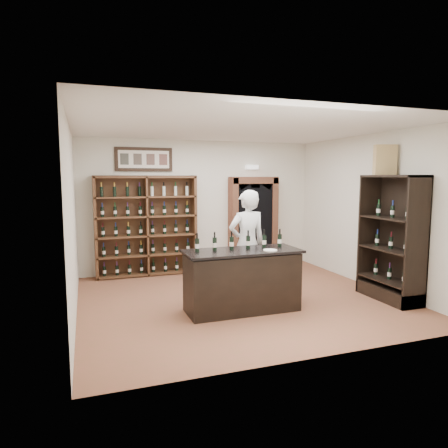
{
  "coord_description": "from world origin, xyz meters",
  "views": [
    {
      "loc": [
        -2.55,
        -6.46,
        2.16
      ],
      "look_at": [
        -0.2,
        0.3,
        1.32
      ],
      "focal_mm": 32.0,
      "sensor_mm": 36.0,
      "label": 1
    }
  ],
  "objects_px": {
    "counter_bottle_0": "(197,245)",
    "side_cabinet": "(392,257)",
    "tasting_counter": "(242,281)",
    "wine_shelf": "(146,226)",
    "wine_crate": "(385,160)",
    "shopkeeper": "(247,244)"
  },
  "relations": [
    {
      "from": "side_cabinet",
      "to": "shopkeeper",
      "type": "xyz_separation_m",
      "value": [
        -2.35,
        0.99,
        0.21
      ]
    },
    {
      "from": "tasting_counter",
      "to": "counter_bottle_0",
      "type": "relative_size",
      "value": 6.27
    },
    {
      "from": "counter_bottle_0",
      "to": "shopkeeper",
      "type": "height_order",
      "value": "shopkeeper"
    },
    {
      "from": "counter_bottle_0",
      "to": "shopkeeper",
      "type": "xyz_separation_m",
      "value": [
        1.09,
        0.59,
        -0.14
      ]
    },
    {
      "from": "counter_bottle_0",
      "to": "side_cabinet",
      "type": "xyz_separation_m",
      "value": [
        3.44,
        -0.4,
        -0.35
      ]
    },
    {
      "from": "wine_shelf",
      "to": "shopkeeper",
      "type": "bearing_deg",
      "value": -56.66
    },
    {
      "from": "wine_shelf",
      "to": "counter_bottle_0",
      "type": "bearing_deg",
      "value": -82.36
    },
    {
      "from": "tasting_counter",
      "to": "shopkeeper",
      "type": "bearing_deg",
      "value": 61.76
    },
    {
      "from": "shopkeeper",
      "to": "wine_crate",
      "type": "height_order",
      "value": "wine_crate"
    },
    {
      "from": "wine_crate",
      "to": "wine_shelf",
      "type": "bearing_deg",
      "value": 162.66
    },
    {
      "from": "side_cabinet",
      "to": "tasting_counter",
      "type": "bearing_deg",
      "value": 173.72
    },
    {
      "from": "shopkeeper",
      "to": "counter_bottle_0",
      "type": "bearing_deg",
      "value": 25.01
    },
    {
      "from": "wine_shelf",
      "to": "wine_crate",
      "type": "distance_m",
      "value": 5.02
    },
    {
      "from": "tasting_counter",
      "to": "side_cabinet",
      "type": "xyz_separation_m",
      "value": [
        2.72,
        -0.3,
        0.26
      ]
    },
    {
      "from": "wine_shelf",
      "to": "shopkeeper",
      "type": "xyz_separation_m",
      "value": [
        1.47,
        -2.24,
        -0.13
      ]
    },
    {
      "from": "wine_shelf",
      "to": "counter_bottle_0",
      "type": "height_order",
      "value": "wine_shelf"
    },
    {
      "from": "tasting_counter",
      "to": "side_cabinet",
      "type": "distance_m",
      "value": 2.75
    },
    {
      "from": "wine_shelf",
      "to": "shopkeeper",
      "type": "height_order",
      "value": "wine_shelf"
    },
    {
      "from": "counter_bottle_0",
      "to": "side_cabinet",
      "type": "distance_m",
      "value": 3.49
    },
    {
      "from": "wine_shelf",
      "to": "wine_crate",
      "type": "height_order",
      "value": "wine_crate"
    },
    {
      "from": "side_cabinet",
      "to": "counter_bottle_0",
      "type": "bearing_deg",
      "value": 173.35
    },
    {
      "from": "counter_bottle_0",
      "to": "shopkeeper",
      "type": "relative_size",
      "value": 0.15
    }
  ]
}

